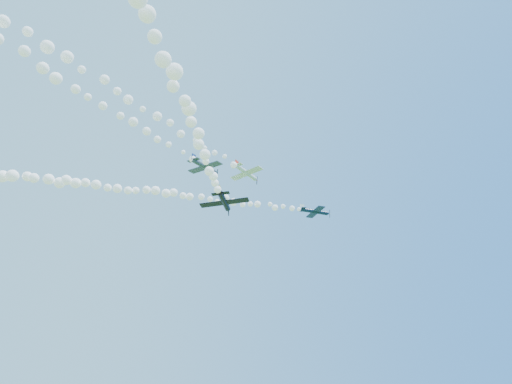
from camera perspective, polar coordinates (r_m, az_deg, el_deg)
name	(u,v)px	position (r m, az deg, el deg)	size (l,w,h in m)	color
plane_white	(246,173)	(89.74, -1.29, 2.58)	(7.31, 7.76, 2.74)	white
smoke_trail_white	(38,41)	(69.51, -27.07, 17.49)	(77.65, 37.31, 3.13)	white
plane_navy	(315,212)	(99.07, 7.90, -2.60)	(7.63, 8.03, 2.53)	#0D1D3C
smoke_trail_navy	(159,193)	(92.35, -12.78, -0.15)	(64.60, 15.35, 2.97)	white
plane_grey	(205,167)	(82.55, -6.83, 3.36)	(7.23, 7.62, 2.00)	#374251
plane_black	(224,202)	(71.03, -4.24, -1.31)	(7.67, 7.27, 2.09)	black
smoke_trail_black	(158,37)	(44.57, -12.99, 19.44)	(36.54, 53.96, 3.14)	white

